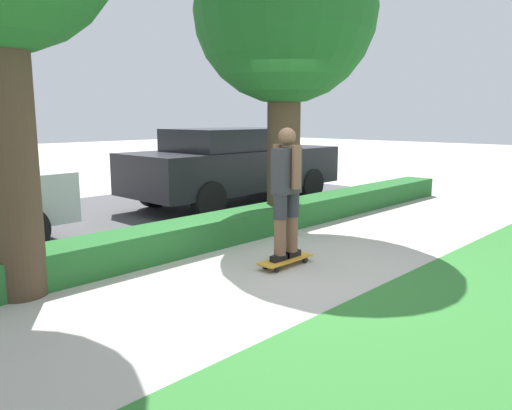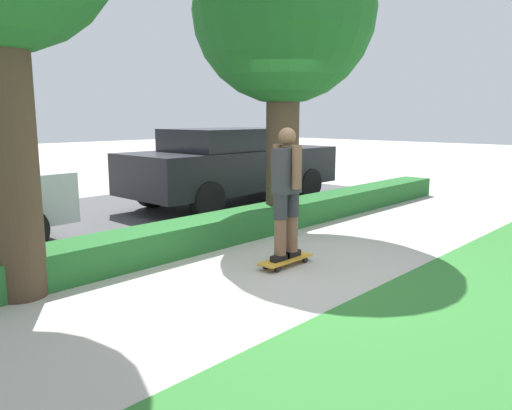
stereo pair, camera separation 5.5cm
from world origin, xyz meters
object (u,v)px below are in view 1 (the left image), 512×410
object	(u,v)px
skater_person	(286,190)
parked_car_middle	(235,164)
tree_mid	(285,15)
skateboard	(286,260)

from	to	relation	value
skater_person	parked_car_middle	xyz separation A→B (m)	(2.63, 3.59, -0.09)
skater_person	parked_car_middle	distance (m)	4.46
skater_person	tree_mid	world-z (taller)	tree_mid
skateboard	parked_car_middle	world-z (taller)	parked_car_middle
parked_car_middle	skateboard	bearing A→B (deg)	-125.93
skateboard	tree_mid	xyz separation A→B (m)	(1.59, 1.40, 3.19)
skateboard	skater_person	bearing A→B (deg)	-45.00
skateboard	parked_car_middle	bearing A→B (deg)	53.76
skateboard	tree_mid	size ratio (longest dim) A/B	0.16
skateboard	tree_mid	bearing A→B (deg)	41.46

